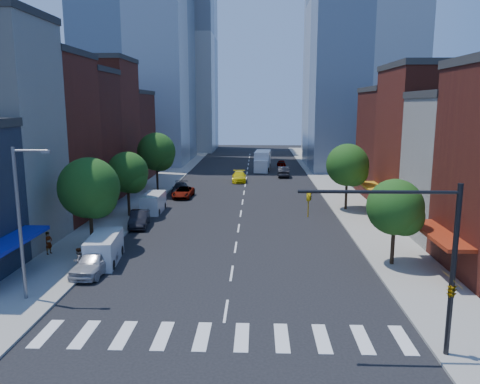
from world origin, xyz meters
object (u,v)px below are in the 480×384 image
object	(u,v)px
parked_car_second	(139,219)
traffic_car_far	(281,163)
cargo_van_far	(153,203)
parked_car_third	(183,192)
pedestrian_near	(49,243)
parked_car_front	(94,262)
cargo_van_near	(104,249)
pedestrian_far	(78,260)
parked_car_rear	(180,188)
box_truck	(262,161)
taxi	(239,177)
traffic_car_oncoming	(283,172)

from	to	relation	value
parked_car_second	traffic_car_far	world-z (taller)	parked_car_second
traffic_car_far	cargo_van_far	bearing A→B (deg)	66.46
parked_car_third	pedestrian_near	bearing A→B (deg)	-103.26
parked_car_front	parked_car_third	xyz separation A→B (m)	(2.00, 26.80, -0.16)
cargo_van_near	pedestrian_far	size ratio (longest dim) A/B	2.99
parked_car_rear	parked_car_third	bearing A→B (deg)	-75.48
pedestrian_near	parked_car_rear	bearing A→B (deg)	8.27
parked_car_second	cargo_van_near	size ratio (longest dim) A/B	0.91
box_truck	pedestrian_near	xyz separation A→B (m)	(-16.93, -48.02, -0.58)
cargo_van_near	pedestrian_near	xyz separation A→B (m)	(-4.79, 1.48, -0.01)
parked_car_third	traffic_car_far	distance (m)	32.98
parked_car_front	box_truck	xyz separation A→B (m)	(12.15, 51.62, 0.79)
cargo_van_far	taxi	world-z (taller)	cargo_van_far
parked_car_second	cargo_van_far	distance (m)	6.13
cargo_van_far	traffic_car_oncoming	bearing A→B (deg)	58.99
parked_car_front	cargo_van_far	size ratio (longest dim) A/B	1.00
cargo_van_far	traffic_car_far	distance (m)	41.23
taxi	traffic_car_oncoming	size ratio (longest dim) A/B	1.03
parked_car_second	parked_car_rear	world-z (taller)	parked_car_second
parked_car_rear	taxi	world-z (taller)	taxi
parked_car_second	box_truck	xyz separation A→B (m)	(12.15, 39.07, 0.84)
parked_car_front	cargo_van_near	xyz separation A→B (m)	(0.01, 2.12, 0.22)
parked_car_front	parked_car_third	distance (m)	26.87
pedestrian_near	pedestrian_far	size ratio (longest dim) A/B	1.03
cargo_van_near	parked_car_rear	bearing A→B (deg)	81.58
traffic_car_far	cargo_van_near	bearing A→B (deg)	72.85
parked_car_third	cargo_van_far	size ratio (longest dim) A/B	0.99
cargo_van_far	parked_car_third	bearing A→B (deg)	75.98
parked_car_front	box_truck	bearing A→B (deg)	82.17
box_truck	parked_car_front	bearing A→B (deg)	-98.62
parked_car_second	traffic_car_oncoming	world-z (taller)	traffic_car_oncoming
parked_car_rear	traffic_car_far	size ratio (longest dim) A/B	1.28
parked_car_third	box_truck	bearing A→B (deg)	70.76
parked_car_second	parked_car_third	xyz separation A→B (m)	(2.00, 14.25, -0.11)
parked_car_rear	taxi	size ratio (longest dim) A/B	0.93
traffic_car_oncoming	parked_car_third	bearing A→B (deg)	52.94
parked_car_front	traffic_car_far	world-z (taller)	parked_car_front
cargo_van_far	pedestrian_far	distance (m)	18.90
traffic_car_oncoming	pedestrian_near	bearing A→B (deg)	63.79
parked_car_second	cargo_van_near	xyz separation A→B (m)	(0.01, -10.42, 0.27)
taxi	box_truck	world-z (taller)	box_truck
cargo_van_near	cargo_van_far	size ratio (longest dim) A/B	1.07
taxi	cargo_van_near	bearing A→B (deg)	-104.82
pedestrian_far	parked_car_second	bearing A→B (deg)	-159.27
parked_car_third	parked_car_second	bearing A→B (deg)	-94.97
parked_car_front	parked_car_third	world-z (taller)	parked_car_front
parked_car_second	taxi	size ratio (longest dim) A/B	0.89
parked_car_rear	traffic_car_oncoming	distance (m)	20.85
parked_car_third	traffic_car_oncoming	size ratio (longest dim) A/B	0.95
parked_car_front	pedestrian_far	bearing A→B (deg)	-162.81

